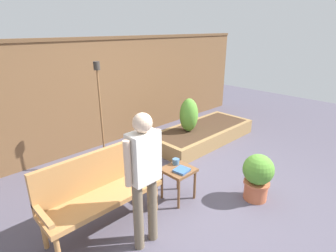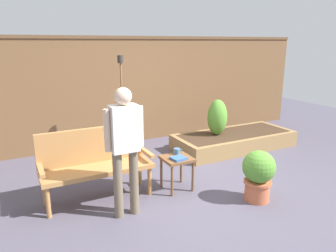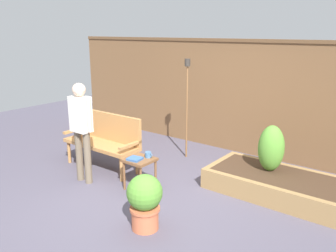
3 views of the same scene
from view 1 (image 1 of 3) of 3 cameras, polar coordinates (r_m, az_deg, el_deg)
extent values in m
plane|color=#514C5B|center=(4.16, 6.89, -13.90)|extent=(14.00, 14.00, 0.00)
cube|color=brown|center=(5.59, -13.84, 6.48)|extent=(8.40, 0.10, 2.10)
cube|color=brown|center=(5.45, -14.83, 17.57)|extent=(8.40, 0.14, 0.06)
cylinder|color=#B77F47|center=(3.93, -6.23, -12.64)|extent=(0.06, 0.06, 0.40)
cylinder|color=#B77F47|center=(3.70, -2.65, -14.88)|extent=(0.06, 0.06, 0.40)
cylinder|color=#B77F47|center=(3.46, -24.79, -19.96)|extent=(0.06, 0.06, 0.40)
cylinder|color=#B77F47|center=(3.19, -22.31, -23.44)|extent=(0.06, 0.06, 0.40)
cube|color=#B77F47|center=(3.38, -13.50, -14.55)|extent=(1.44, 0.48, 0.06)
cube|color=#B77F47|center=(3.40, -15.75, -9.20)|extent=(1.44, 0.06, 0.48)
cube|color=#B77F47|center=(3.10, -25.12, -16.78)|extent=(0.06, 0.48, 0.04)
cube|color=#B77F47|center=(3.64, -4.29, -8.85)|extent=(0.06, 0.48, 0.04)
cylinder|color=brown|center=(4.11, 2.13, -10.60)|extent=(0.04, 0.04, 0.44)
cylinder|color=brown|center=(3.92, 5.69, -12.32)|extent=(0.04, 0.04, 0.44)
cylinder|color=brown|center=(3.91, -1.30, -12.33)|extent=(0.04, 0.04, 0.44)
cylinder|color=brown|center=(3.72, 2.28, -14.29)|extent=(0.04, 0.04, 0.44)
cube|color=brown|center=(3.79, 2.25, -9.29)|extent=(0.40, 0.40, 0.04)
cylinder|color=teal|center=(3.87, 1.65, -7.55)|extent=(0.10, 0.10, 0.08)
torus|color=teal|center=(3.90, 2.20, -7.29)|extent=(0.06, 0.01, 0.06)
cube|color=#38609E|center=(3.71, 2.94, -9.35)|extent=(0.22, 0.20, 0.03)
cylinder|color=#C66642|center=(4.15, 18.08, -12.98)|extent=(0.32, 0.32, 0.25)
cylinder|color=#C66642|center=(4.07, 18.29, -11.32)|extent=(0.36, 0.36, 0.04)
sphere|color=#569333|center=(3.97, 18.63, -8.73)|extent=(0.43, 0.43, 0.43)
cube|color=#997547|center=(5.62, 10.91, -2.90)|extent=(2.40, 0.09, 0.30)
cube|color=#997547|center=(6.14, 3.99, -0.54)|extent=(2.40, 0.09, 0.30)
cube|color=#997547|center=(5.08, -0.93, -5.09)|extent=(0.09, 0.82, 0.30)
cube|color=#997547|center=(6.76, 13.45, 0.92)|extent=(0.09, 0.82, 0.30)
cube|color=#422D1E|center=(5.87, 7.30, -1.67)|extent=(2.22, 0.82, 0.30)
cylinder|color=brown|center=(5.59, 4.36, -0.73)|extent=(0.04, 0.04, 0.06)
ellipsoid|color=#569333|center=(5.48, 4.44, 2.34)|extent=(0.38, 0.38, 0.69)
cylinder|color=brown|center=(4.62, -13.90, 1.01)|extent=(0.03, 0.03, 1.70)
cylinder|color=#332D28|center=(4.42, -14.91, 12.26)|extent=(0.10, 0.10, 0.13)
cylinder|color=#70604C|center=(3.16, -3.34, -17.08)|extent=(0.11, 0.11, 0.82)
cylinder|color=#70604C|center=(3.07, -6.31, -18.60)|extent=(0.11, 0.11, 0.82)
cube|color=silver|center=(2.75, -5.21, -6.60)|extent=(0.32, 0.20, 0.54)
cylinder|color=beige|center=(2.86, -2.10, -5.36)|extent=(0.07, 0.07, 0.49)
cylinder|color=beige|center=(2.64, -8.60, -7.93)|extent=(0.07, 0.07, 0.49)
sphere|color=beige|center=(2.60, -5.47, 0.68)|extent=(0.20, 0.20, 0.20)
camera|label=2|loc=(1.48, 115.87, -20.96)|focal=34.00mm
camera|label=3|loc=(5.85, 60.36, 10.16)|focal=37.42mm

